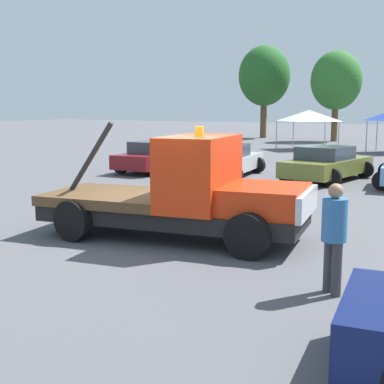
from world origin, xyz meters
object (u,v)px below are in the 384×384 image
object	(u,v)px
tow_truck	(188,196)
tree_right	(264,76)
canopy_tent_white	(309,116)
parked_car_maroon	(157,157)
tree_left	(336,81)
person_near_truck	(334,231)
parked_car_silver	(225,161)
parked_car_olive	(327,164)

from	to	relation	value
tow_truck	tree_right	world-z (taller)	tree_right
canopy_tent_white	tree_right	bearing A→B (deg)	125.58
parked_car_maroon	tree_left	size ratio (longest dim) A/B	0.62
person_near_truck	tree_left	bearing A→B (deg)	-124.51
parked_car_silver	tree_right	world-z (taller)	tree_right
person_near_truck	parked_car_olive	distance (m)	13.11
person_near_truck	tree_left	world-z (taller)	tree_left
tow_truck	parked_car_maroon	size ratio (longest dim) A/B	1.34
tree_left	tree_right	size ratio (longest dim) A/B	0.89
person_near_truck	tree_right	xyz separation A→B (m)	(-17.09, 37.83, 4.55)
tow_truck	tree_right	xyz separation A→B (m)	(-13.41, 35.99, 4.59)
parked_car_maroon	canopy_tent_white	size ratio (longest dim) A/B	1.38
person_near_truck	parked_car_silver	size ratio (longest dim) A/B	0.34
tow_truck	parked_car_olive	bearing A→B (deg)	81.25
person_near_truck	parked_car_maroon	distance (m)	16.14
tow_truck	tree_right	size ratio (longest dim) A/B	0.74
parked_car_silver	canopy_tent_white	distance (m)	15.48
tow_truck	tree_left	bearing A→B (deg)	91.30
tow_truck	canopy_tent_white	world-z (taller)	canopy_tent_white
tree_right	canopy_tent_white	bearing A→B (deg)	-54.42
parked_car_maroon	parked_car_olive	xyz separation A→B (m)	(7.35, 0.86, 0.00)
parked_car_maroon	canopy_tent_white	xyz separation A→B (m)	(1.86, 15.21, 1.59)
parked_car_olive	tree_right	distance (m)	28.99
tow_truck	canopy_tent_white	distance (m)	25.70
parked_car_olive	tree_left	world-z (taller)	tree_left
tree_right	person_near_truck	bearing A→B (deg)	-65.69
tow_truck	tree_left	world-z (taller)	tree_left
parked_car_silver	canopy_tent_white	world-z (taller)	canopy_tent_white
person_near_truck	parked_car_olive	size ratio (longest dim) A/B	0.35
parked_car_silver	tree_left	xyz separation A→B (m)	(-2.44, 24.68, 4.26)
parked_car_olive	tree_right	xyz separation A→B (m)	(-13.31, 25.28, 4.89)
person_near_truck	tree_left	size ratio (longest dim) A/B	0.23
tow_truck	parked_car_silver	world-z (taller)	tow_truck
person_near_truck	parked_car_olive	bearing A→B (deg)	-123.35
parked_car_maroon	parked_car_silver	xyz separation A→B (m)	(3.44, -0.11, 0.00)
parked_car_olive	canopy_tent_white	xyz separation A→B (m)	(-5.48, 14.35, 1.59)
canopy_tent_white	tree_right	xyz separation A→B (m)	(-7.82, 10.93, 3.30)
tow_truck	canopy_tent_white	xyz separation A→B (m)	(-5.59, 25.05, 1.29)
parked_car_olive	canopy_tent_white	distance (m)	15.44
tree_right	tree_left	bearing A→B (deg)	-12.72
parked_car_olive	person_near_truck	bearing A→B (deg)	-154.78
parked_car_silver	parked_car_olive	world-z (taller)	same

